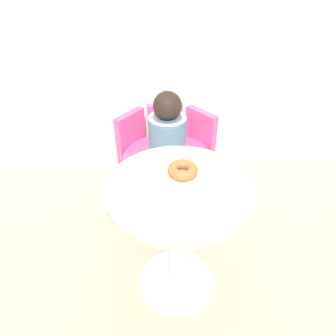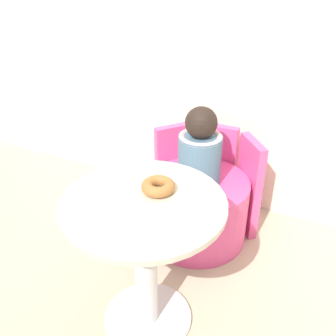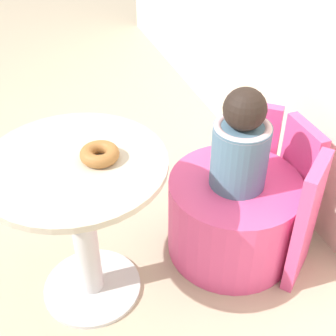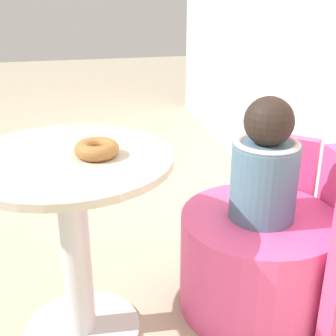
% 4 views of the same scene
% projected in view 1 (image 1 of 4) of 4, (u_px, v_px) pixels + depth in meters
% --- Properties ---
extents(ground_plane, '(12.00, 12.00, 0.00)m').
position_uv_depth(ground_plane, '(187.00, 277.00, 1.87)').
color(ground_plane, '#B7A88E').
extents(back_wall, '(6.00, 0.06, 2.40)m').
position_uv_depth(back_wall, '(174.00, 7.00, 2.06)').
color(back_wall, beige).
rests_on(back_wall, ground_plane).
extents(round_table, '(0.67, 0.67, 0.69)m').
position_uv_depth(round_table, '(179.00, 222.00, 1.56)').
color(round_table, silver).
rests_on(round_table, ground_plane).
extents(tub_chair, '(0.59, 0.59, 0.39)m').
position_uv_depth(tub_chair, '(167.00, 180.00, 2.27)').
color(tub_chair, '#E54C8C').
rests_on(tub_chair, ground_plane).
extents(booth_backrest, '(0.69, 0.25, 0.61)m').
position_uv_depth(booth_backrest, '(166.00, 148.00, 2.40)').
color(booth_backrest, '#E54C8C').
rests_on(booth_backrest, ground_plane).
extents(child_figure, '(0.24, 0.24, 0.45)m').
position_uv_depth(child_figure, '(167.00, 129.00, 2.03)').
color(child_figure, slate).
rests_on(child_figure, tub_chair).
extents(donut, '(0.14, 0.14, 0.05)m').
position_uv_depth(donut, '(183.00, 170.00, 1.49)').
color(donut, '#9E6633').
rests_on(donut, round_table).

